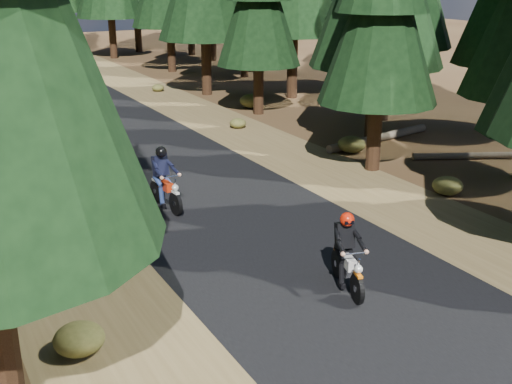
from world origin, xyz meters
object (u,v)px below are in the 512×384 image
rider_lead (348,265)px  rider_follow (165,189)px  log_near (379,138)px  log_far (470,156)px

rider_lead → rider_follow: 6.52m
log_near → log_far: log_near is taller
log_near → log_far: size_ratio=1.34×
log_far → rider_lead: rider_lead is taller
log_far → log_near: bearing=136.2°
log_near → rider_follow: 10.40m
log_near → log_far: (1.29, -3.45, -0.04)m
log_near → rider_lead: rider_lead is taller
log_far → rider_follow: 11.25m
log_far → rider_lead: 11.33m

